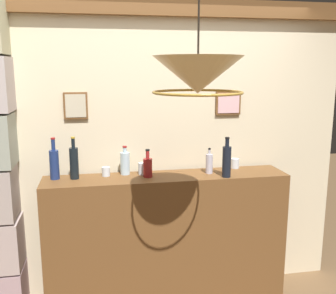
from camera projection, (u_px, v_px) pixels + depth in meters
panelled_rear_partition at (161, 143)px, 3.38m from camera, size 3.23×0.15×2.56m
bar_shelf_unit at (167, 240)px, 3.29m from camera, size 2.00×0.37×1.13m
liquor_bottle_tequila at (74, 162)px, 3.07m from camera, size 0.07×0.07×0.34m
liquor_bottle_amaro at (227, 161)px, 3.12m from camera, size 0.07×0.07×0.33m
liquor_bottle_rye at (125, 163)px, 3.20m from camera, size 0.08×0.08×0.24m
liquor_bottle_vodka at (54, 163)px, 3.06m from camera, size 0.07×0.07×0.33m
liquor_bottle_bourbon at (209, 163)px, 3.24m from camera, size 0.06×0.06×0.21m
liquor_bottle_scotch at (148, 167)px, 3.13m from camera, size 0.07×0.07×0.23m
glass_tumbler_rocks at (106, 171)px, 3.17m from camera, size 0.07×0.07×0.07m
glass_tumbler_highball at (235, 163)px, 3.42m from camera, size 0.07×0.07×0.09m
glass_tumbler_shot at (143, 168)px, 3.21m from camera, size 0.08×0.08×0.10m
pendant_lamp at (198, 76)px, 2.27m from camera, size 0.54×0.54×0.60m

